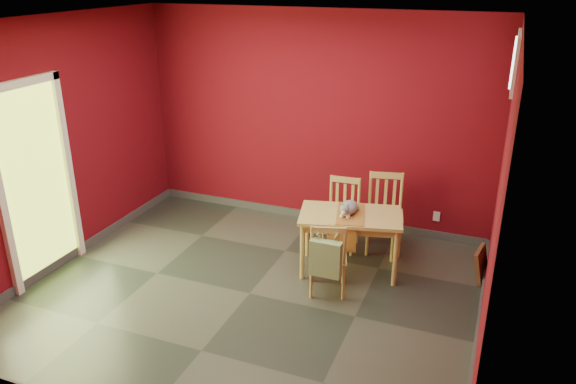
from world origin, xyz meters
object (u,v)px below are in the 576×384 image
(dining_table, at_px, (350,221))
(picture_frame, at_px, (481,264))
(chair_near, at_px, (328,257))
(cat, at_px, (349,205))
(chair_far_right, at_px, (385,212))
(chair_far_left, at_px, (342,213))
(tote_bag, at_px, (326,258))

(dining_table, height_order, picture_frame, dining_table)
(chair_near, bearing_deg, cat, 84.59)
(dining_table, xyz_separation_m, chair_near, (-0.08, -0.53, -0.18))
(chair_near, relative_size, cat, 2.19)
(dining_table, distance_m, cat, 0.18)
(chair_far_right, xyz_separation_m, cat, (-0.26, -0.65, 0.30))
(cat, bearing_deg, picture_frame, -5.70)
(dining_table, distance_m, chair_near, 0.57)
(cat, bearing_deg, chair_far_right, 49.61)
(chair_near, bearing_deg, chair_far_right, 75.23)
(chair_near, relative_size, picture_frame, 2.18)
(cat, distance_m, picture_frame, 1.55)
(chair_far_left, xyz_separation_m, chair_near, (0.16, -1.05, -0.02))
(chair_far_right, distance_m, cat, 0.77)
(picture_frame, bearing_deg, tote_bag, -143.32)
(cat, xyz_separation_m, picture_frame, (1.40, 0.31, -0.59))
(tote_bag, relative_size, picture_frame, 1.19)
(chair_far_left, relative_size, chair_far_right, 0.93)
(chair_near, height_order, picture_frame, chair_near)
(chair_far_right, distance_m, chair_near, 1.24)
(chair_near, distance_m, tote_bag, 0.22)
(chair_near, bearing_deg, dining_table, 81.54)
(picture_frame, bearing_deg, chair_near, -149.44)
(tote_bag, height_order, picture_frame, tote_bag)
(dining_table, height_order, chair_near, chair_near)
(cat, bearing_deg, chair_far_left, 94.39)
(dining_table, distance_m, picture_frame, 1.47)
(tote_bag, bearing_deg, cat, 88.78)
(chair_far_left, bearing_deg, dining_table, -65.26)
(chair_far_right, bearing_deg, dining_table, -109.56)
(chair_far_right, height_order, tote_bag, chair_far_right)
(chair_far_left, bearing_deg, chair_far_right, 16.61)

